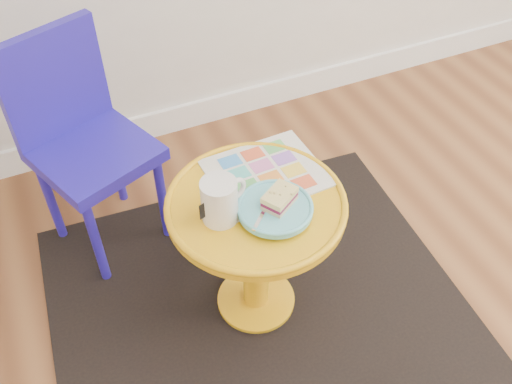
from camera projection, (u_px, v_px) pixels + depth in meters
name	position (u px, v px, depth m)	size (l,w,h in m)	color
room_walls	(191.00, 324.00, 1.75)	(4.00, 4.00, 4.00)	silver
rug	(256.00, 301.00, 1.88)	(1.30, 1.10, 0.01)	black
side_table	(256.00, 234.00, 1.64)	(0.50, 0.50, 0.47)	gold
chair	(81.00, 134.00, 1.80)	(0.44, 0.44, 0.77)	#261AAF
newspaper	(266.00, 173.00, 1.63)	(0.32, 0.27, 0.01)	silver
mug	(220.00, 199.00, 1.46)	(0.13, 0.10, 0.13)	white
plate	(275.00, 209.00, 1.50)	(0.20, 0.20, 0.02)	#63C3D1
cake_slice	(280.00, 198.00, 1.49)	(0.11, 0.10, 0.04)	#D3BC8C
fork	(265.00, 210.00, 1.49)	(0.11, 0.11, 0.00)	silver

